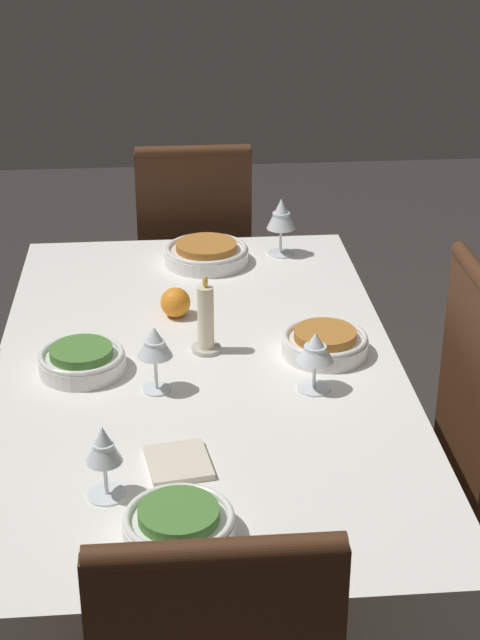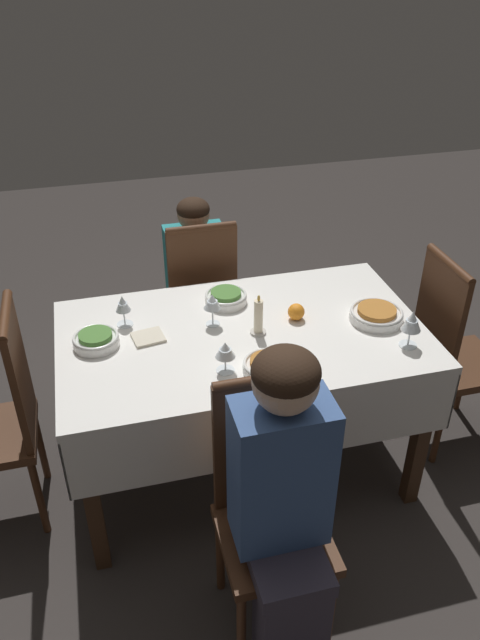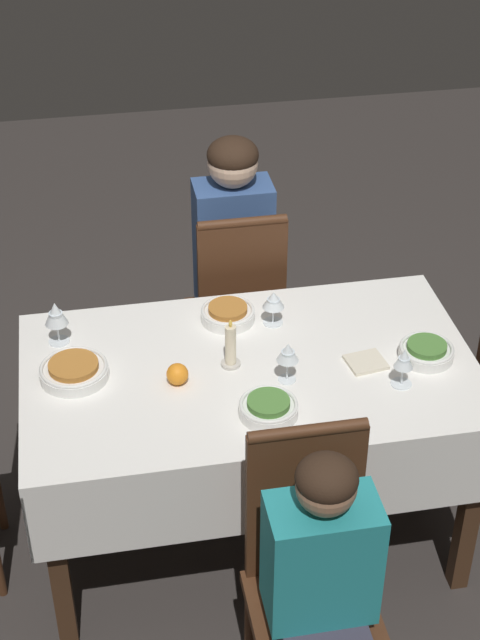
# 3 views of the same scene
# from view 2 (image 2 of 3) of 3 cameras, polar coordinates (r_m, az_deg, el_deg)

# --- Properties ---
(ground_plane) EXTENTS (8.00, 8.00, 0.00)m
(ground_plane) POSITION_cam_2_polar(r_m,az_deg,el_deg) (3.05, 0.20, -13.28)
(ground_plane) COLOR #332D2B
(dining_table) EXTENTS (1.49, 0.87, 0.77)m
(dining_table) POSITION_cam_2_polar(r_m,az_deg,el_deg) (2.60, 0.22, -3.00)
(dining_table) COLOR white
(dining_table) RESTS_ON ground_plane
(chair_north) EXTENTS (0.37, 0.37, 1.01)m
(chair_north) POSITION_cam_2_polar(r_m,az_deg,el_deg) (2.20, 2.70, -16.23)
(chair_north) COLOR #472816
(chair_north) RESTS_ON ground_plane
(chair_south) EXTENTS (0.37, 0.37, 1.01)m
(chair_south) POSITION_cam_2_polar(r_m,az_deg,el_deg) (3.22, -3.63, 1.72)
(chair_south) COLOR #472816
(chair_south) RESTS_ON ground_plane
(chair_west) EXTENTS (0.37, 0.37, 1.01)m
(chair_west) POSITION_cam_2_polar(r_m,az_deg,el_deg) (3.02, 18.71, -2.52)
(chair_west) COLOR #472816
(chair_west) RESTS_ON ground_plane
(chair_east) EXTENTS (0.37, 0.37, 1.01)m
(chair_east) POSITION_cam_2_polar(r_m,az_deg,el_deg) (2.68, -20.82, -8.07)
(chair_east) COLOR #472816
(chair_east) RESTS_ON ground_plane
(person_adult_denim) EXTENTS (0.30, 0.34, 1.23)m
(person_adult_denim) POSITION_cam_2_polar(r_m,az_deg,el_deg) (1.99, 4.10, -16.33)
(person_adult_denim) COLOR #383342
(person_adult_denim) RESTS_ON ground_plane
(person_child_teal) EXTENTS (0.30, 0.33, 1.06)m
(person_child_teal) POSITION_cam_2_polar(r_m,az_deg,el_deg) (3.33, -4.21, 3.76)
(person_child_teal) COLOR #383342
(person_child_teal) RESTS_ON ground_plane
(bowl_north) EXTENTS (0.19, 0.19, 0.06)m
(bowl_north) POSITION_cam_2_polar(r_m,az_deg,el_deg) (2.32, 2.59, -4.23)
(bowl_north) COLOR white
(bowl_north) RESTS_ON dining_table
(wine_glass_north) EXTENTS (0.08, 0.08, 0.13)m
(wine_glass_north) POSITION_cam_2_polar(r_m,az_deg,el_deg) (2.28, -1.36, -2.84)
(wine_glass_north) COLOR white
(wine_glass_north) RESTS_ON dining_table
(bowl_south) EXTENTS (0.18, 0.18, 0.06)m
(bowl_south) POSITION_cam_2_polar(r_m,az_deg,el_deg) (2.73, -1.29, 2.11)
(bowl_south) COLOR white
(bowl_south) RESTS_ON dining_table
(wine_glass_south) EXTENTS (0.07, 0.07, 0.14)m
(wine_glass_south) POSITION_cam_2_polar(r_m,az_deg,el_deg) (2.54, -2.55, 1.61)
(wine_glass_south) COLOR white
(wine_glass_south) RESTS_ON dining_table
(bowl_west) EXTENTS (0.22, 0.22, 0.06)m
(bowl_west) POSITION_cam_2_polar(r_m,az_deg,el_deg) (2.67, 12.36, 0.51)
(bowl_west) COLOR white
(bowl_west) RESTS_ON dining_table
(wine_glass_west) EXTENTS (0.08, 0.08, 0.16)m
(wine_glass_west) POSITION_cam_2_polar(r_m,az_deg,el_deg) (2.50, 15.44, -0.18)
(wine_glass_west) COLOR white
(wine_glass_west) RESTS_ON dining_table
(bowl_east) EXTENTS (0.18, 0.18, 0.06)m
(bowl_east) POSITION_cam_2_polar(r_m,az_deg,el_deg) (2.52, -13.04, -1.75)
(bowl_east) COLOR white
(bowl_east) RESTS_ON dining_table
(wine_glass_east) EXTENTS (0.07, 0.07, 0.14)m
(wine_glass_east) POSITION_cam_2_polar(r_m,az_deg,el_deg) (2.58, -10.67, 1.35)
(wine_glass_east) COLOR white
(wine_glass_east) RESTS_ON dining_table
(candle_centerpiece) EXTENTS (0.07, 0.07, 0.18)m
(candle_centerpiece) POSITION_cam_2_polar(r_m,az_deg,el_deg) (2.50, 1.69, 0.11)
(candle_centerpiece) COLOR beige
(candle_centerpiece) RESTS_ON dining_table
(orange_fruit) EXTENTS (0.07, 0.07, 0.07)m
(orange_fruit) POSITION_cam_2_polar(r_m,az_deg,el_deg) (2.62, 5.16, 0.75)
(orange_fruit) COLOR orange
(orange_fruit) RESTS_ON dining_table
(napkin_red_folded) EXTENTS (0.14, 0.13, 0.01)m
(napkin_red_folded) POSITION_cam_2_polar(r_m,az_deg,el_deg) (2.53, -8.39, -1.57)
(napkin_red_folded) COLOR beige
(napkin_red_folded) RESTS_ON dining_table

